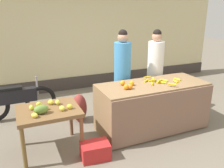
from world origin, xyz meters
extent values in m
plane|color=#756B5B|center=(0.00, 0.00, 0.00)|extent=(24.00, 24.00, 0.00)
cube|color=beige|center=(0.00, 2.97, 1.54)|extent=(8.68, 0.20, 3.08)
cube|color=#3F3833|center=(0.00, 2.86, 0.18)|extent=(8.68, 0.04, 0.36)
cube|color=olive|center=(0.42, 0.00, 0.45)|extent=(2.07, 0.85, 0.91)
cube|color=#876350|center=(0.42, -0.44, 0.45)|extent=(2.07, 0.03, 0.85)
cube|color=brown|center=(-1.51, 0.00, 0.71)|extent=(0.96, 0.79, 0.06)
cylinder|color=brown|center=(-1.94, -0.34, 0.34)|extent=(0.06, 0.06, 0.68)
cylinder|color=brown|center=(-1.08, -0.34, 0.34)|extent=(0.06, 0.06, 0.68)
cylinder|color=brown|center=(-1.94, 0.34, 0.34)|extent=(0.06, 0.06, 0.68)
cylinder|color=brown|center=(-1.08, 0.34, 0.34)|extent=(0.06, 0.06, 0.68)
cylinder|color=gold|center=(0.37, 0.17, 0.93)|extent=(0.15, 0.11, 0.04)
cylinder|color=yellow|center=(0.48, 0.14, 0.93)|extent=(0.14, 0.05, 0.04)
cylinder|color=gold|center=(0.86, -0.10, 0.93)|extent=(0.05, 0.13, 0.04)
cylinder|color=yellow|center=(0.71, 0.04, 0.93)|extent=(0.08, 0.15, 0.04)
cylinder|color=gold|center=(0.37, -0.04, 0.93)|extent=(0.11, 0.15, 0.04)
cylinder|color=yellow|center=(0.98, 0.00, 0.93)|extent=(0.08, 0.14, 0.04)
cylinder|color=gold|center=(0.59, -0.05, 0.93)|extent=(0.12, 0.14, 0.04)
cylinder|color=gold|center=(0.56, 0.01, 0.93)|extent=(0.13, 0.07, 0.04)
cylinder|color=yellow|center=(0.86, -0.09, 0.93)|extent=(0.04, 0.14, 0.04)
cylinder|color=gold|center=(0.56, -0.01, 0.96)|extent=(0.14, 0.09, 0.04)
cylinder|color=gold|center=(0.46, 0.28, 0.96)|extent=(0.14, 0.04, 0.04)
cylinder|color=gold|center=(0.63, -0.29, 0.96)|extent=(0.12, 0.13, 0.04)
cylinder|color=yellow|center=(0.50, 0.11, 0.96)|extent=(0.10, 0.16, 0.04)
sphere|color=orange|center=(0.01, 0.07, 0.95)|extent=(0.09, 0.09, 0.09)
sphere|color=orange|center=(-0.14, 0.15, 0.95)|extent=(0.09, 0.09, 0.09)
sphere|color=orange|center=(-0.18, -0.08, 0.95)|extent=(0.09, 0.09, 0.09)
sphere|color=orange|center=(-0.11, -0.10, 0.95)|extent=(0.09, 0.09, 0.09)
ellipsoid|color=#E3D849|center=(-1.32, -0.14, 0.78)|extent=(0.11, 0.13, 0.08)
ellipsoid|color=yellow|center=(-1.75, 0.07, 0.78)|extent=(0.07, 0.10, 0.08)
ellipsoid|color=yellow|center=(-1.55, -0.01, 0.77)|extent=(0.11, 0.10, 0.07)
ellipsoid|color=yellow|center=(-1.62, 0.17, 0.78)|extent=(0.11, 0.09, 0.08)
ellipsoid|color=#DEDB48|center=(-1.33, 0.12, 0.78)|extent=(0.07, 0.10, 0.08)
ellipsoid|color=yellow|center=(-1.43, 0.17, 0.78)|extent=(0.07, 0.10, 0.09)
ellipsoid|color=yellow|center=(-1.19, -0.12, 0.78)|extent=(0.11, 0.11, 0.08)
ellipsoid|color=yellow|center=(-1.74, -0.22, 0.77)|extent=(0.13, 0.14, 0.07)
ellipsoid|color=#D8D942|center=(-1.44, 0.18, 0.78)|extent=(0.11, 0.09, 0.08)
ellipsoid|color=olive|center=(-1.63, -0.13, 0.81)|extent=(0.23, 0.15, 0.14)
cylinder|color=#33333D|center=(0.11, 0.68, 0.36)|extent=(0.29, 0.29, 0.72)
cylinder|color=#3F8CCC|center=(0.11, 0.68, 1.16)|extent=(0.34, 0.34, 0.88)
sphere|color=tan|center=(0.11, 0.68, 1.70)|extent=(0.21, 0.21, 0.21)
sphere|color=black|center=(0.11, 0.68, 1.76)|extent=(0.18, 0.18, 0.18)
cylinder|color=#33333D|center=(0.90, 0.67, 0.35)|extent=(0.29, 0.29, 0.71)
cylinder|color=white|center=(0.90, 0.67, 1.14)|extent=(0.34, 0.34, 0.87)
sphere|color=tan|center=(0.90, 0.67, 1.67)|extent=(0.21, 0.21, 0.21)
sphere|color=black|center=(0.90, 0.67, 1.74)|extent=(0.18, 0.18, 0.18)
torus|color=black|center=(-1.45, 1.49, 0.33)|extent=(0.65, 0.09, 0.65)
cube|color=black|center=(-1.93, 1.49, 0.51)|extent=(0.80, 0.18, 0.28)
cube|color=black|center=(-2.03, 1.49, 0.67)|extent=(0.44, 0.16, 0.08)
cylinder|color=gray|center=(-1.50, 1.49, 0.68)|extent=(0.04, 0.04, 0.40)
cube|color=red|center=(-0.92, -0.50, 0.13)|extent=(0.47, 0.36, 0.26)
ellipsoid|color=maroon|center=(-0.78, 0.84, 0.29)|extent=(0.44, 0.46, 0.58)
camera|label=1|loc=(-1.96, -3.57, 2.28)|focal=38.39mm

